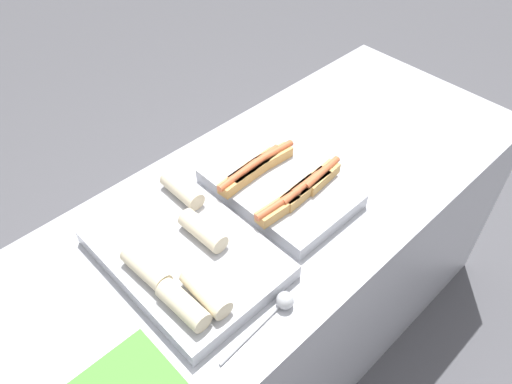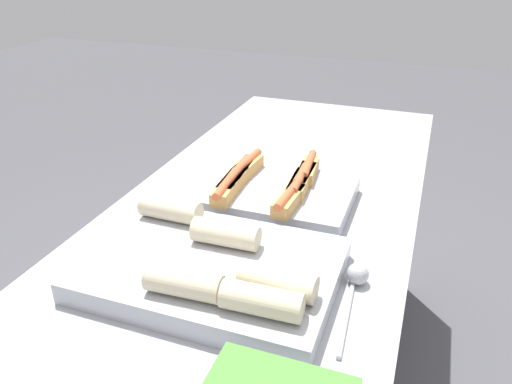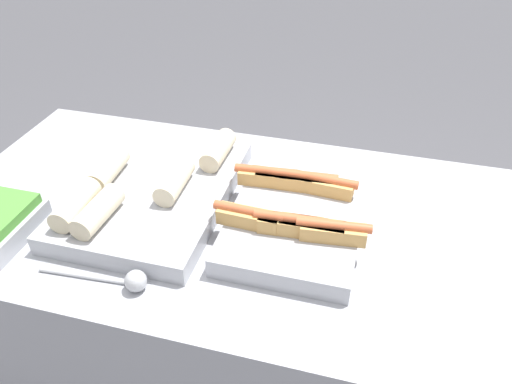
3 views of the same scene
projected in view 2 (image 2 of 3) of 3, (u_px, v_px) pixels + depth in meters
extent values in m
cube|color=#A8AAB2|center=(269.00, 320.00, 1.61)|extent=(1.89, 0.80, 0.89)
cube|color=#A8AAB2|center=(269.00, 194.00, 1.38)|extent=(0.31, 0.45, 0.05)
cube|color=tan|center=(239.00, 175.00, 1.39)|extent=(0.15, 0.05, 0.04)
cylinder|color=#CC6038|center=(239.00, 168.00, 1.38)|extent=(0.17, 0.03, 0.02)
cube|color=tan|center=(299.00, 185.00, 1.34)|extent=(0.15, 0.05, 0.04)
cylinder|color=#CC6038|center=(300.00, 178.00, 1.33)|extent=(0.17, 0.03, 0.02)
cube|color=tan|center=(233.00, 183.00, 1.35)|extent=(0.15, 0.05, 0.04)
cylinder|color=#CC6038|center=(233.00, 176.00, 1.34)|extent=(0.17, 0.03, 0.02)
cube|color=tan|center=(289.00, 201.00, 1.26)|extent=(0.15, 0.05, 0.04)
cylinder|color=#CC6038|center=(289.00, 193.00, 1.25)|extent=(0.17, 0.03, 0.02)
cube|color=tan|center=(308.00, 170.00, 1.42)|extent=(0.15, 0.06, 0.04)
cylinder|color=#CC6038|center=(308.00, 164.00, 1.41)|extent=(0.17, 0.04, 0.02)
cube|color=tan|center=(303.00, 177.00, 1.38)|extent=(0.15, 0.05, 0.04)
cylinder|color=#CC6038|center=(304.00, 171.00, 1.37)|extent=(0.17, 0.03, 0.02)
cube|color=tan|center=(247.00, 168.00, 1.43)|extent=(0.15, 0.05, 0.04)
cylinder|color=#CC6038|center=(247.00, 162.00, 1.42)|extent=(0.17, 0.03, 0.02)
cube|color=tan|center=(227.00, 190.00, 1.31)|extent=(0.15, 0.06, 0.04)
cylinder|color=#CC6038|center=(226.00, 183.00, 1.30)|extent=(0.17, 0.04, 0.02)
cube|color=#A8AAB2|center=(212.00, 269.00, 1.07)|extent=(0.37, 0.53, 0.05)
cylinder|color=beige|center=(184.00, 283.00, 0.94)|extent=(0.06, 0.15, 0.06)
cylinder|color=beige|center=(171.00, 209.00, 1.20)|extent=(0.06, 0.15, 0.06)
cylinder|color=beige|center=(226.00, 234.00, 1.10)|extent=(0.06, 0.15, 0.06)
cylinder|color=beige|center=(262.00, 301.00, 0.89)|extent=(0.06, 0.15, 0.06)
cylinder|color=beige|center=(278.00, 281.00, 0.94)|extent=(0.06, 0.15, 0.06)
cylinder|color=#B2B5BA|center=(347.00, 315.00, 0.97)|extent=(0.23, 0.02, 0.01)
sphere|color=#B2B5BA|center=(358.00, 274.00, 1.06)|extent=(0.05, 0.05, 0.05)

